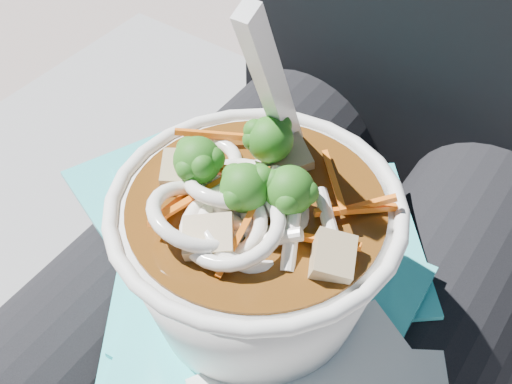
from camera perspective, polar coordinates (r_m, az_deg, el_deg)
The scene contains 4 objects.
lap at distance 0.57m, azimuth 0.52°, elevation -12.03°, with size 0.36×0.48×0.16m.
person_body at distance 0.60m, azimuth 5.36°, elevation -4.53°, with size 0.34×0.94×1.00m.
plastic_bag at distance 0.50m, azimuth 0.13°, elevation -6.79°, with size 0.33×0.33×0.01m.
udon_bowl at distance 0.43m, azimuth -0.12°, elevation -4.25°, with size 0.22×0.22×0.21m.
Camera 1 is at (0.17, -0.26, 1.01)m, focal length 50.00 mm.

